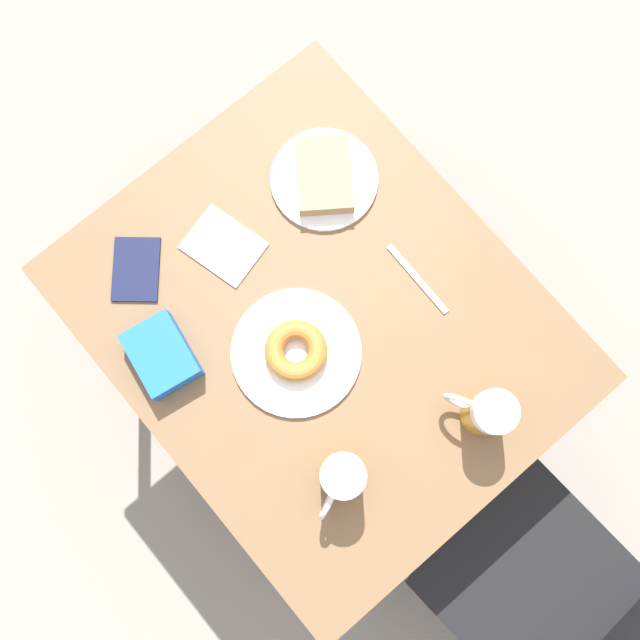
{
  "coord_description": "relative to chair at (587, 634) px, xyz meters",
  "views": [
    {
      "loc": [
        0.15,
        0.18,
        2.09
      ],
      "look_at": [
        0.0,
        0.0,
        0.78
      ],
      "focal_mm": 40.0,
      "sensor_mm": 36.0,
      "label": 1
    }
  ],
  "objects": [
    {
      "name": "ground_plane",
      "position": [
        0.02,
        -0.81,
        -0.56
      ],
      "size": [
        8.0,
        8.0,
        0.0
      ],
      "primitive_type": "plane",
      "color": "gray"
    },
    {
      "name": "table",
      "position": [
        0.02,
        -0.81,
        0.12
      ],
      "size": [
        0.74,
        0.9,
        0.76
      ],
      "color": "brown",
      "rests_on": "ground_plane"
    },
    {
      "name": "chair",
      "position": [
        0.0,
        0.0,
        0.0
      ],
      "size": [
        0.42,
        0.42,
        0.94
      ],
      "rotation": [
        0.0,
        0.0,
        0.05
      ],
      "color": "black",
      "rests_on": "ground_plane"
    },
    {
      "name": "plate_with_cake",
      "position": [
        -0.17,
        -1.02,
        0.22
      ],
      "size": [
        0.21,
        0.21,
        0.04
      ],
      "color": "silver",
      "rests_on": "table"
    },
    {
      "name": "plate_with_donut",
      "position": [
        0.09,
        -0.79,
        0.21
      ],
      "size": [
        0.24,
        0.24,
        0.05
      ],
      "color": "silver",
      "rests_on": "table"
    },
    {
      "name": "beer_mug_left",
      "position": [
        -0.09,
        -0.49,
        0.26
      ],
      "size": [
        0.08,
        0.12,
        0.13
      ],
      "color": "#C68C23",
      "rests_on": "table"
    },
    {
      "name": "beer_mug_center",
      "position": [
        0.18,
        -0.57,
        0.26
      ],
      "size": [
        0.12,
        0.08,
        0.13
      ],
      "color": "#C68C23",
      "rests_on": "table"
    },
    {
      "name": "napkin_folded",
      "position": [
        0.07,
        -1.04,
        0.2
      ],
      "size": [
        0.14,
        0.16,
        0.0
      ],
      "rotation": [
        0.0,
        0.0,
        1.82
      ],
      "color": "white",
      "rests_on": "table"
    },
    {
      "name": "fork",
      "position": [
        -0.18,
        -0.75,
        0.2
      ],
      "size": [
        0.02,
        0.17,
        0.0
      ],
      "rotation": [
        0.0,
        0.0,
        6.26
      ],
      "color": "silver",
      "rests_on": "table"
    },
    {
      "name": "passport_near_edge",
      "position": [
        0.22,
        -1.11,
        0.2
      ],
      "size": [
        0.15,
        0.15,
        0.01
      ],
      "rotation": [
        0.0,
        0.0,
        2.43
      ],
      "color": "#141938",
      "rests_on": "table"
    },
    {
      "name": "blue_pouch",
      "position": [
        0.29,
        -0.95,
        0.23
      ],
      "size": [
        0.12,
        0.15,
        0.05
      ],
      "rotation": [
        0.0,
        0.0,
        1.41
      ],
      "color": "blue",
      "rests_on": "table"
    }
  ]
}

